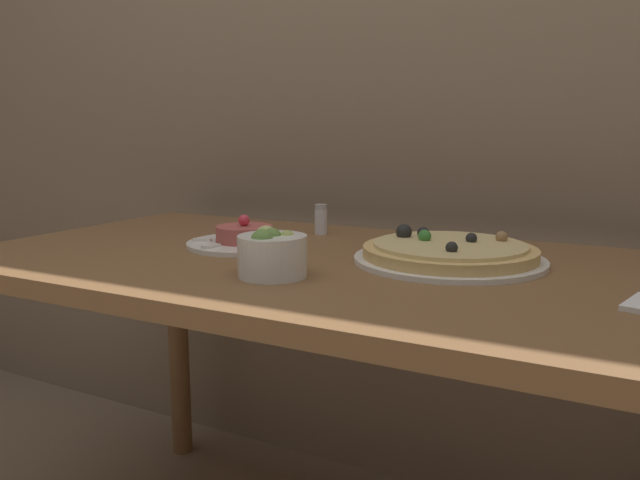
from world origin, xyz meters
name	(u,v)px	position (x,y,z in m)	size (l,w,h in m)	color
back_wall	(419,2)	(0.00, 0.90, 1.30)	(8.00, 0.05, 2.60)	#84705B
dining_table	(326,304)	(0.00, 0.39, 0.64)	(1.46, 0.78, 0.74)	brown
pizza_plate	(449,253)	(0.22, 0.46, 0.75)	(0.36, 0.36, 0.06)	white
tartare_plate	(244,239)	(-0.21, 0.42, 0.75)	(0.25, 0.25, 0.07)	white
small_bowl	(272,253)	(-0.01, 0.21, 0.78)	(0.12, 0.12, 0.09)	white
salt_shaker	(321,219)	(-0.14, 0.64, 0.77)	(0.03, 0.03, 0.07)	silver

